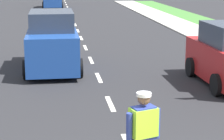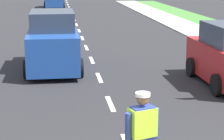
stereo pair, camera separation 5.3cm
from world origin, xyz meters
name	(u,v)px [view 2 (the right image)]	position (x,y,z in m)	size (l,w,h in m)	color
ground_plane	(79,30)	(0.00, 21.00, 0.00)	(96.00, 96.00, 0.00)	#28282B
lane_center_line	(75,22)	(0.00, 25.20, 0.00)	(0.14, 46.40, 0.01)	silver
road_worker	(143,133)	(-0.02, 1.17, 0.93)	(0.70, 0.53, 1.67)	#383D4C
car_oncoming_lead	(53,43)	(-1.59, 10.27, 1.04)	(2.08, 4.34, 2.22)	#1E4799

